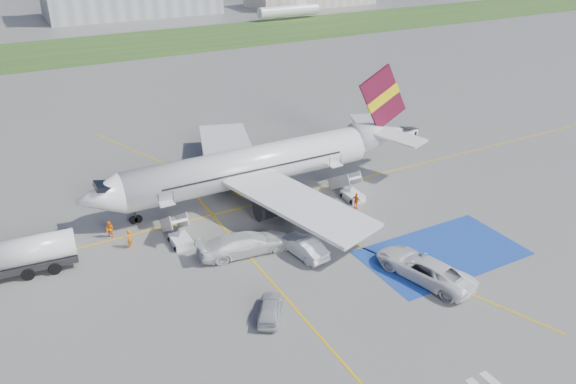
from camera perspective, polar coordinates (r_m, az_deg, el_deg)
name	(u,v)px	position (r m, az deg, el deg)	size (l,w,h in m)	color
ground	(320,261)	(48.11, 3.30, -7.02)	(400.00, 400.00, 0.00)	#60605E
grass_strip	(92,49)	(133.30, -19.27, 13.57)	(400.00, 30.00, 0.01)	#2D4C1E
taxiway_line_main	(259,204)	(57.19, -3.01, -1.19)	(120.00, 0.20, 0.01)	gold
taxiway_line_cross	(335,353)	(39.33, 4.78, -16.03)	(0.20, 60.00, 0.01)	gold
taxiway_line_diag	(259,204)	(57.19, -3.01, -1.19)	(0.20, 60.00, 0.01)	gold
staging_box	(442,253)	(50.91, 15.40, -5.98)	(14.00, 8.00, 0.01)	#193B97
airliner	(262,163)	(57.94, -2.61, 2.92)	(36.81, 32.95, 11.92)	silver
airstairs_fwd	(179,236)	(51.25, -11.01, -4.42)	(1.90, 5.20, 3.60)	silver
airstairs_aft	(350,192)	(58.45, 6.37, 0.00)	(1.90, 5.20, 3.60)	silver
fuel_tanker	(17,260)	(50.73, -25.83, -6.26)	(9.45, 3.34, 3.16)	black
gpu_cart	(59,244)	(52.78, -22.24, -4.87)	(2.34, 1.70, 1.79)	silver
belt_loader	(404,134)	(76.00, 11.70, 5.76)	(4.82, 2.63, 1.39)	silver
car_silver_a	(270,309)	(41.74, -1.83, -11.75)	(1.66, 4.12, 1.40)	#A6A8AC
car_silver_b	(303,246)	(48.46, 1.57, -5.54)	(1.77, 5.07, 1.67)	silver
van_white_a	(425,265)	(46.66, 13.71, -7.23)	(2.98, 6.46, 2.42)	silver
van_white_b	(245,240)	(48.66, -4.38, -4.93)	(2.55, 6.27, 2.46)	silver
crew_fwd	(130,239)	(51.35, -15.76, -4.58)	(0.65, 0.42, 1.77)	orange
crew_nose	(110,230)	(53.39, -17.65, -3.66)	(0.81, 0.63, 1.67)	orange
crew_aft	(356,201)	(56.17, 6.95, -0.92)	(1.01, 0.42, 1.72)	#DD5C0B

